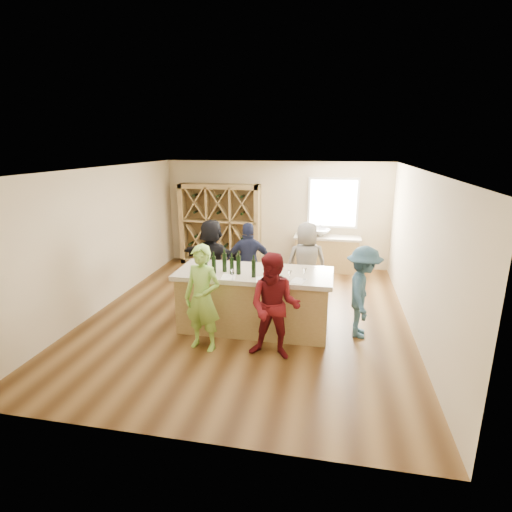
% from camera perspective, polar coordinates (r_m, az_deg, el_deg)
% --- Properties ---
extents(floor, '(6.00, 7.00, 0.10)m').
position_cam_1_polar(floor, '(7.93, -1.00, -8.73)').
color(floor, brown).
rests_on(floor, ground).
extents(ceiling, '(6.00, 7.00, 0.10)m').
position_cam_1_polar(ceiling, '(7.22, -1.11, 12.70)').
color(ceiling, white).
rests_on(ceiling, ground).
extents(wall_back, '(6.00, 0.10, 2.80)m').
position_cam_1_polar(wall_back, '(10.87, 2.90, 6.02)').
color(wall_back, '#CAB892').
rests_on(wall_back, ground).
extents(wall_front, '(6.00, 0.10, 2.80)m').
position_cam_1_polar(wall_front, '(4.24, -11.33, -10.27)').
color(wall_front, '#CAB892').
rests_on(wall_front, ground).
extents(wall_left, '(0.10, 7.00, 2.80)m').
position_cam_1_polar(wall_left, '(8.60, -21.36, 2.34)').
color(wall_left, '#CAB892').
rests_on(wall_left, ground).
extents(wall_right, '(0.10, 7.00, 2.80)m').
position_cam_1_polar(wall_right, '(7.44, 22.56, 0.25)').
color(wall_right, '#CAB892').
rests_on(wall_right, ground).
extents(window_frame, '(1.30, 0.06, 1.30)m').
position_cam_1_polar(window_frame, '(10.62, 10.96, 7.45)').
color(window_frame, white).
rests_on(window_frame, wall_back).
extents(window_pane, '(1.18, 0.01, 1.18)m').
position_cam_1_polar(window_pane, '(10.59, 10.96, 7.42)').
color(window_pane, white).
rests_on(window_pane, wall_back).
extents(wine_rack, '(2.20, 0.45, 2.20)m').
position_cam_1_polar(wine_rack, '(10.96, -5.14, 4.47)').
color(wine_rack, '#9A7D49').
rests_on(wine_rack, floor).
extents(back_counter_base, '(1.60, 0.58, 0.86)m').
position_cam_1_polar(back_counter_base, '(10.63, 10.04, 0.22)').
color(back_counter_base, '#9A7D49').
rests_on(back_counter_base, floor).
extents(back_counter_top, '(1.70, 0.62, 0.06)m').
position_cam_1_polar(back_counter_top, '(10.52, 10.16, 2.63)').
color(back_counter_top, '#BBB19A').
rests_on(back_counter_top, back_counter_base).
extents(sink, '(0.54, 0.54, 0.19)m').
position_cam_1_polar(sink, '(10.49, 9.10, 3.34)').
color(sink, silver).
rests_on(sink, back_counter_top).
extents(faucet, '(0.02, 0.02, 0.30)m').
position_cam_1_polar(faucet, '(10.66, 9.15, 3.84)').
color(faucet, silver).
rests_on(faucet, back_counter_top).
extents(tasting_counter_base, '(2.60, 1.00, 1.00)m').
position_cam_1_polar(tasting_counter_base, '(7.19, -0.24, -6.62)').
color(tasting_counter_base, '#9A7D49').
rests_on(tasting_counter_base, floor).
extents(tasting_counter_top, '(2.72, 1.12, 0.08)m').
position_cam_1_polar(tasting_counter_top, '(7.00, -0.25, -2.53)').
color(tasting_counter_top, '#BBB19A').
rests_on(tasting_counter_top, tasting_counter_base).
extents(wine_bottle_a, '(0.07, 0.07, 0.28)m').
position_cam_1_polar(wine_bottle_a, '(7.01, -7.21, -1.09)').
color(wine_bottle_a, black).
rests_on(wine_bottle_a, tasting_counter_top).
extents(wine_bottle_b, '(0.10, 0.10, 0.30)m').
position_cam_1_polar(wine_bottle_b, '(6.89, -6.04, -1.25)').
color(wine_bottle_b, black).
rests_on(wine_bottle_b, tasting_counter_top).
extents(wine_bottle_c, '(0.10, 0.10, 0.33)m').
position_cam_1_polar(wine_bottle_c, '(6.95, -4.51, -0.95)').
color(wine_bottle_c, black).
rests_on(wine_bottle_c, tasting_counter_top).
extents(wine_bottle_d, '(0.08, 0.08, 0.29)m').
position_cam_1_polar(wine_bottle_d, '(6.81, -3.47, -1.43)').
color(wine_bottle_d, black).
rests_on(wine_bottle_d, tasting_counter_top).
extents(wine_bottle_e, '(0.10, 0.10, 0.33)m').
position_cam_1_polar(wine_bottle_e, '(6.80, -2.51, -1.29)').
color(wine_bottle_e, black).
rests_on(wine_bottle_e, tasting_counter_top).
extents(wine_glass_a, '(0.07, 0.07, 0.16)m').
position_cam_1_polar(wine_glass_a, '(6.56, -3.36, -2.71)').
color(wine_glass_a, white).
rests_on(wine_glass_a, tasting_counter_top).
extents(wine_glass_b, '(0.08, 0.08, 0.18)m').
position_cam_1_polar(wine_glass_b, '(6.53, 1.27, -2.70)').
color(wine_glass_b, white).
rests_on(wine_glass_b, tasting_counter_top).
extents(wine_glass_c, '(0.08, 0.08, 0.18)m').
position_cam_1_polar(wine_glass_c, '(6.47, 4.83, -2.90)').
color(wine_glass_c, white).
rests_on(wine_glass_c, tasting_counter_top).
extents(wine_glass_d, '(0.07, 0.07, 0.18)m').
position_cam_1_polar(wine_glass_d, '(6.72, 3.58, -2.19)').
color(wine_glass_d, white).
rests_on(wine_glass_d, tasting_counter_top).
extents(wine_glass_e, '(0.08, 0.08, 0.20)m').
position_cam_1_polar(wine_glass_e, '(6.59, 6.93, -2.53)').
color(wine_glass_e, white).
rests_on(wine_glass_e, tasting_counter_top).
extents(tasting_menu_a, '(0.27, 0.34, 0.00)m').
position_cam_1_polar(tasting_menu_a, '(6.72, -3.94, -2.99)').
color(tasting_menu_a, white).
rests_on(tasting_menu_a, tasting_counter_top).
extents(tasting_menu_b, '(0.26, 0.31, 0.00)m').
position_cam_1_polar(tasting_menu_b, '(6.58, 0.90, -3.34)').
color(tasting_menu_b, white).
rests_on(tasting_menu_b, tasting_counter_top).
extents(tasting_menu_c, '(0.29, 0.35, 0.00)m').
position_cam_1_polar(tasting_menu_c, '(6.55, 6.07, -3.52)').
color(tasting_menu_c, white).
rests_on(tasting_menu_c, tasting_counter_top).
extents(person_near_left, '(0.72, 0.59, 1.74)m').
position_cam_1_polar(person_near_left, '(6.43, -7.65, -5.99)').
color(person_near_left, '#8CC64C').
rests_on(person_near_left, floor).
extents(person_near_right, '(0.85, 0.51, 1.68)m').
position_cam_1_polar(person_near_right, '(6.13, 2.66, -7.26)').
color(person_near_right, '#590F14').
rests_on(person_near_right, floor).
extents(person_server, '(0.54, 1.06, 1.60)m').
position_cam_1_polar(person_server, '(7.05, 15.00, -5.02)').
color(person_server, '#335972').
rests_on(person_server, floor).
extents(person_far_mid, '(1.08, 0.70, 1.69)m').
position_cam_1_polar(person_far_mid, '(8.29, -1.00, -0.98)').
color(person_far_mid, '#191E38').
rests_on(person_far_mid, floor).
extents(person_far_right, '(0.95, 0.74, 1.73)m').
position_cam_1_polar(person_far_right, '(8.24, 7.20, -1.09)').
color(person_far_right, slate).
rests_on(person_far_right, floor).
extents(person_far_left, '(1.68, 0.93, 1.71)m').
position_cam_1_polar(person_far_left, '(8.61, -6.29, -0.37)').
color(person_far_left, black).
rests_on(person_far_left, floor).
extents(wine_bottle_f, '(0.07, 0.07, 0.30)m').
position_cam_1_polar(wine_bottle_f, '(6.65, -0.33, -1.80)').
color(wine_bottle_f, black).
rests_on(wine_bottle_f, tasting_counter_top).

